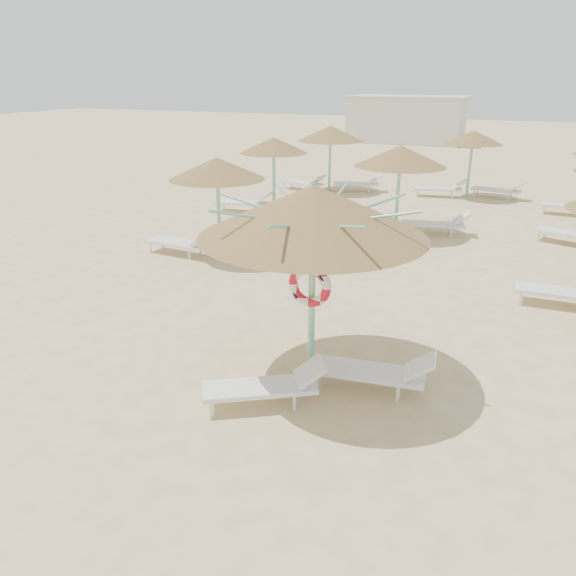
% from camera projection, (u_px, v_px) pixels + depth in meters
% --- Properties ---
extents(ground, '(120.00, 120.00, 0.00)m').
position_uv_depth(ground, '(297.00, 377.00, 9.31)').
color(ground, '#E1BD89').
rests_on(ground, ground).
extents(main_palapa, '(3.54, 3.54, 3.17)m').
position_uv_depth(main_palapa, '(313.00, 212.00, 8.44)').
color(main_palapa, '#74CAA6').
rests_on(main_palapa, ground).
extents(lounger_main_a, '(1.84, 1.44, 0.67)m').
position_uv_depth(lounger_main_a, '(268.00, 385.00, 8.44)').
color(lounger_main_a, white).
rests_on(lounger_main_a, ground).
extents(lounger_main_b, '(1.98, 0.80, 0.70)m').
position_uv_depth(lounger_main_b, '(376.00, 371.00, 8.82)').
color(lounger_main_b, white).
rests_on(lounger_main_b, ground).
extents(palapa_field, '(15.20, 13.31, 2.71)m').
position_uv_depth(palapa_field, '(439.00, 156.00, 17.71)').
color(palapa_field, '#74CAA6').
rests_on(palapa_field, ground).
extents(service_hut, '(8.40, 4.40, 3.25)m').
position_uv_depth(service_hut, '(406.00, 119.00, 40.93)').
color(service_hut, silver).
rests_on(service_hut, ground).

